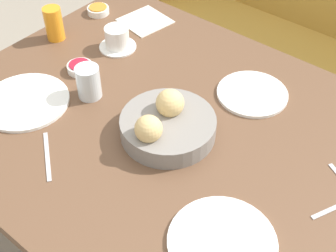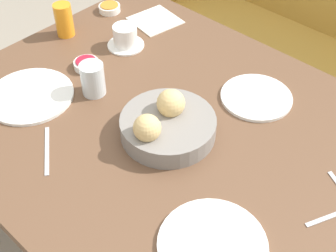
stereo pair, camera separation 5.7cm
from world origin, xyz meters
TOP-DOWN VIEW (x-y plane):
  - dining_table at (0.00, 0.00)m, footprint 1.25×1.01m
  - couch at (-0.05, 1.03)m, footprint 1.69×0.70m
  - bread_basket at (0.05, -0.04)m, footprint 0.26×0.26m
  - plate_near_left at (-0.35, -0.20)m, footprint 0.26×0.26m
  - plate_near_right at (0.36, -0.22)m, footprint 0.24×0.24m
  - plate_far_center at (0.14, 0.25)m, footprint 0.21×0.21m
  - juice_glass at (-0.54, 0.08)m, footprint 0.06×0.06m
  - water_tumbler at (-0.23, -0.05)m, footprint 0.07×0.07m
  - coffee_cup at (-0.34, 0.18)m, footprint 0.12×0.12m
  - jam_bowl_berry at (-0.34, 0.01)m, footprint 0.08×0.08m
  - jam_bowl_honey at (-0.54, 0.29)m, footprint 0.08×0.08m
  - fork_silver at (-0.14, -0.29)m, footprint 0.15×0.11m
  - spoon_coffee at (0.51, 0.02)m, footprint 0.07×0.12m
  - napkin at (-0.37, 0.36)m, footprint 0.18×0.18m

SIDE VIEW (x-z plane):
  - couch at x=-0.05m, z-range -0.12..0.77m
  - dining_table at x=0.00m, z-range 0.27..1.00m
  - fork_silver at x=-0.14m, z-range 0.73..0.73m
  - spoon_coffee at x=0.51m, z-range 0.73..0.73m
  - napkin at x=-0.37m, z-range 0.73..0.73m
  - plate_near_left at x=-0.35m, z-range 0.73..0.74m
  - plate_near_right at x=0.36m, z-range 0.73..0.74m
  - plate_far_center at x=0.14m, z-range 0.73..0.74m
  - jam_bowl_berry at x=-0.34m, z-range 0.73..0.75m
  - jam_bowl_honey at x=-0.54m, z-range 0.73..0.75m
  - coffee_cup at x=-0.34m, z-range 0.72..0.80m
  - bread_basket at x=0.05m, z-range 0.71..0.82m
  - water_tumbler at x=-0.23m, z-range 0.73..0.83m
  - juice_glass at x=-0.54m, z-range 0.73..0.84m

